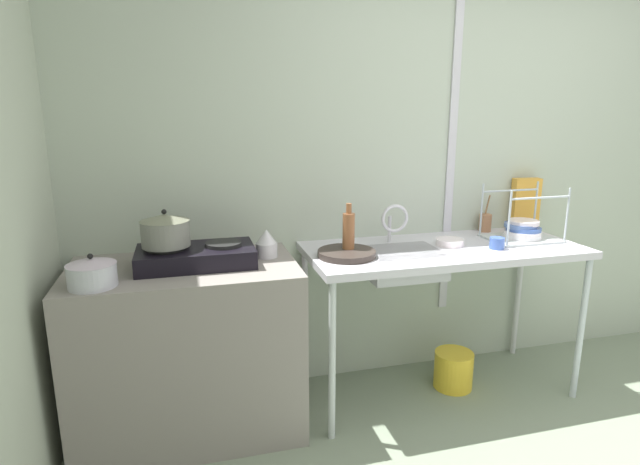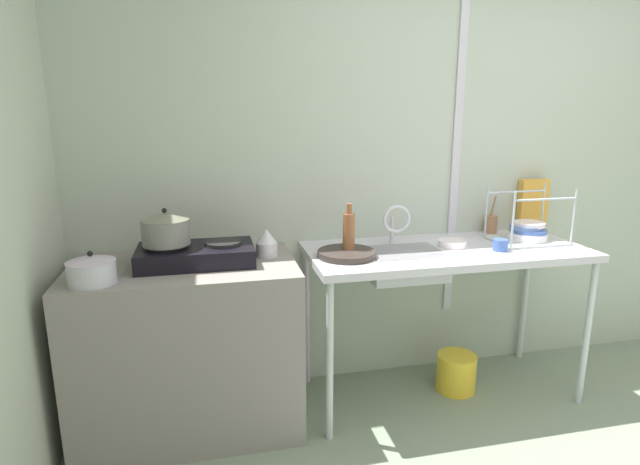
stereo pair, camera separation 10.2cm
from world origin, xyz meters
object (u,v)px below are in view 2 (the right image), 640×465
Objects in this scene: sink_basin at (403,264)px; cup_by_rack at (500,245)px; small_bowl_on_drainboard at (452,243)px; utensil_jar at (491,224)px; frying_pan at (347,254)px; percolator at (267,243)px; bottle_by_sink at (349,233)px; dish_rack at (528,232)px; stove at (196,254)px; cereal_box at (532,205)px; bucket_on_floor at (456,372)px; pot_beside_stove at (92,270)px; pot_on_left_burner at (166,229)px; faucet at (396,220)px.

cup_by_rack reaches higher than sink_basin.
small_bowl_on_drainboard is 0.67× the size of utensil_jar.
frying_pan is at bearing -174.01° from small_bowl_on_drainboard.
sink_basin is at bearing 4.58° from frying_pan.
percolator is 0.54× the size of bottle_by_sink.
dish_rack is at bearing 3.41° from sink_basin.
frying_pan is (0.75, -0.05, -0.03)m from stove.
dish_rack is 0.33m from cereal_box.
percolator is at bearing 176.95° from bucket_on_floor.
bucket_on_floor is (0.06, -0.02, -0.78)m from small_bowl_on_drainboard.
cup_by_rack is at bearing -113.89° from utensil_jar.
cup_by_rack is at bearing -4.09° from stove.
cereal_box is (2.47, 0.47, 0.10)m from pot_beside_stove.
pot_beside_stove is 0.76× the size of bottle_by_sink.
cereal_box is 1.42× the size of bucket_on_floor.
stove is at bearing -171.20° from percolator.
faucet is (1.21, 0.11, -0.04)m from pot_on_left_burner.
small_bowl_on_drainboard is at bearing -147.05° from utensil_jar.
sink_basin is 0.33m from frying_pan.
faucet is 0.33m from bottle_by_sink.
utensil_jar is at bearing 15.68° from bottle_by_sink.
utensil_jar is at bearing 32.95° from small_bowl_on_drainboard.
cup_by_rack is 0.52× the size of small_bowl_on_drainboard.
dish_rack is (0.77, 0.05, 0.12)m from sink_basin.
dish_rack reaches higher than percolator.
bottle_by_sink is at bearing 178.30° from sink_basin.
dish_rack is 2.57× the size of small_bowl_on_drainboard.
pot_on_left_burner is 1.50× the size of small_bowl_on_drainboard.
cup_by_rack is 0.35× the size of bucket_on_floor.
percolator is 0.63× the size of faucet.
pot_on_left_burner is at bearing 179.02° from sink_basin.
dish_rack is (2.28, 0.23, -0.01)m from pot_beside_stove.
small_bowl_on_drainboard is (-0.47, -0.01, -0.04)m from dish_rack.
faucet is 0.85× the size of bottle_by_sink.
dish_rack is (1.98, 0.03, -0.13)m from pot_on_left_burner.
small_bowl_on_drainboard is at bearing 6.92° from pot_beside_stove.
cup_by_rack reaches higher than frying_pan.
pot_on_left_burner is at bearing -180.00° from stove.
percolator is 0.43m from bottle_by_sink.
cup_by_rack is at bearing -23.92° from faucet.
utensil_jar is 1.01× the size of bucket_on_floor.
utensil_jar is at bearing 66.11° from cup_by_rack.
pot_on_left_burner is 1.73m from cup_by_rack.
small_bowl_on_drainboard is at bearing -179.24° from dish_rack.
pot_beside_stove is at bearing -172.60° from frying_pan.
stove is at bearing 175.91° from cup_by_rack.
dish_rack is at bearing 4.03° from bucket_on_floor.
pot_on_left_burner is 1.23m from sink_basin.
cup_by_rack is at bearing -10.28° from sink_basin.
utensil_jar is at bearing 40.38° from bucket_on_floor.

